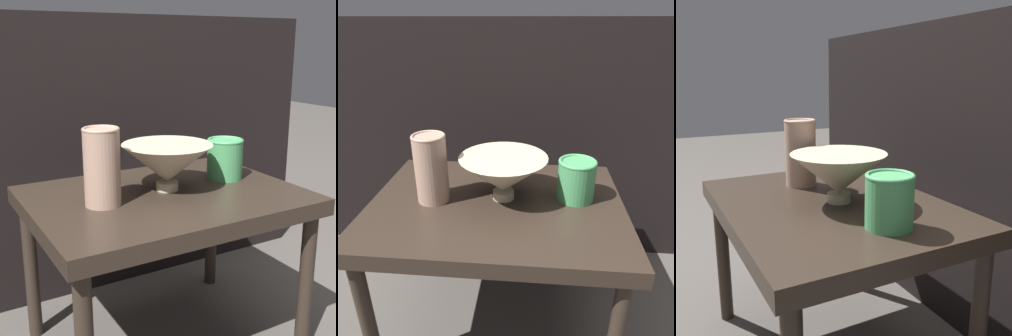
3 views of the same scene
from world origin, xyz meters
TOP-DOWN VIEW (x-y plane):
  - ground_plane at (0.00, 0.00)m, footprint 8.00×8.00m
  - table at (0.00, 0.00)m, footprint 0.64×0.48m
  - couch_backdrop at (0.00, 0.61)m, footprint 1.49×0.50m
  - bowl at (0.02, 0.02)m, footprint 0.22×0.22m
  - vase_textured_left at (-0.16, -0.01)m, footprint 0.08×0.08m
  - vase_colorful_right at (0.20, 0.03)m, footprint 0.10×0.10m

SIDE VIEW (x-z plane):
  - ground_plane at x=0.00m, z-range 0.00..0.00m
  - table at x=0.00m, z-range 0.16..0.58m
  - couch_backdrop at x=0.00m, z-range 0.00..0.85m
  - vase_colorful_right at x=0.20m, z-range 0.42..0.53m
  - bowl at x=0.02m, z-range 0.43..0.54m
  - vase_textured_left at x=-0.16m, z-range 0.42..0.59m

